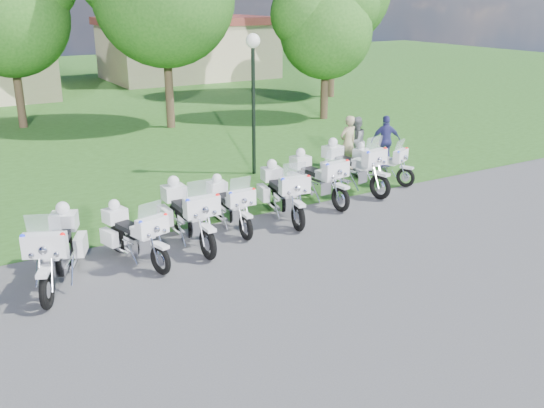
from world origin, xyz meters
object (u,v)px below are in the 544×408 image
motorcycle_0 (57,248)px  motorcycle_7 (379,163)px  motorcycle_5 (317,177)px  bystander_a (348,143)px  lamp_post (253,70)px  motorcycle_4 (282,192)px  motorcycle_3 (229,204)px  bystander_b (355,142)px  motorcycle_1 (134,234)px  motorcycle_6 (352,166)px  bystander_c (386,141)px  motorcycle_2 (188,213)px

motorcycle_0 → motorcycle_7: motorcycle_0 is taller
motorcycle_5 → bystander_a: bystander_a is taller
motorcycle_5 → lamp_post: 4.21m
motorcycle_4 → bystander_a: bearing=-137.0°
motorcycle_3 → bystander_a: size_ratio=1.22×
motorcycle_3 → bystander_b: size_ratio=1.32×
motorcycle_7 → bystander_b: 1.91m
motorcycle_4 → bystander_a: 5.03m
motorcycle_1 → motorcycle_3: 2.77m
motorcycle_3 → motorcycle_4: size_ratio=0.90×
motorcycle_3 → motorcycle_6: bearing=-167.1°
motorcycle_6 → bystander_c: 3.14m
motorcycle_0 → lamp_post: (7.15, 4.90, 2.57)m
motorcycle_4 → bystander_b: (4.71, 3.02, 0.14)m
motorcycle_1 → motorcycle_2: motorcycle_2 is taller
motorcycle_2 → bystander_b: motorcycle_2 is taller
motorcycle_2 → lamp_post: lamp_post is taller
motorcycle_1 → lamp_post: 7.71m
bystander_b → motorcycle_4: bearing=10.7°
motorcycle_2 → motorcycle_3: size_ratio=1.17×
motorcycle_1 → motorcycle_5: (5.69, 1.36, 0.06)m
motorcycle_5 → motorcycle_6: (1.47, 0.32, 0.04)m
bystander_b → motorcycle_0: bearing=-1.3°
motorcycle_3 → motorcycle_6: motorcycle_6 is taller
motorcycle_0 → motorcycle_2: bearing=-145.4°
motorcycle_0 → lamp_post: lamp_post is taller
motorcycle_1 → motorcycle_5: 5.85m
motorcycle_4 → motorcycle_5: size_ratio=0.99×
motorcycle_4 → bystander_b: bearing=-137.7°
motorcycle_1 → bystander_a: 9.09m
motorcycle_3 → motorcycle_0: bearing=14.4°
motorcycle_4 → motorcycle_7: 4.38m
motorcycle_0 → motorcycle_7: size_ratio=1.23×
motorcycle_5 → motorcycle_6: motorcycle_6 is taller
bystander_a → motorcycle_6: bearing=51.2°
motorcycle_2 → motorcycle_6: 5.91m
motorcycle_0 → bystander_a: (10.02, 3.73, 0.17)m
bystander_a → bystander_b: bystander_a is taller
motorcycle_1 → motorcycle_3: (2.66, 0.77, -0.02)m
motorcycle_7 → lamp_post: bearing=-67.4°
bystander_a → motorcycle_5: bearing=33.6°
motorcycle_7 → motorcycle_2: bearing=-11.2°
motorcycle_2 → motorcycle_1: bearing=14.4°
motorcycle_7 → bystander_b: (0.49, 1.83, 0.24)m
motorcycle_5 → motorcycle_2: bearing=9.7°
motorcycle_0 → motorcycle_1: size_ratio=1.10×
motorcycle_1 → motorcycle_2: bearing=179.2°
motorcycle_5 → bystander_c: 4.59m
motorcycle_1 → motorcycle_4: 4.25m
motorcycle_2 → motorcycle_6: (5.76, 1.32, 0.01)m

